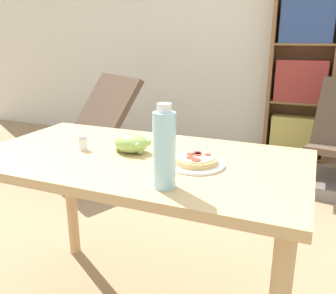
% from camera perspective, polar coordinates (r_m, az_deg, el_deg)
% --- Properties ---
extents(wall_back, '(8.00, 0.05, 2.60)m').
position_cam_1_polar(wall_back, '(3.99, 15.42, 17.97)').
color(wall_back, silver).
rests_on(wall_back, ground_plane).
extents(dining_table, '(1.29, 0.70, 0.76)m').
position_cam_1_polar(dining_table, '(1.44, -4.61, -5.66)').
color(dining_table, tan).
rests_on(dining_table, ground_plane).
extents(pizza_on_plate, '(0.21, 0.21, 0.04)m').
position_cam_1_polar(pizza_on_plate, '(1.29, 4.48, -2.36)').
color(pizza_on_plate, white).
rests_on(pizza_on_plate, dining_table).
extents(grape_bunch, '(0.15, 0.11, 0.08)m').
position_cam_1_polar(grape_bunch, '(1.43, -5.79, 0.61)').
color(grape_bunch, '#93BC5B').
rests_on(grape_bunch, dining_table).
extents(drink_bottle, '(0.07, 0.07, 0.26)m').
position_cam_1_polar(drink_bottle, '(1.07, -0.58, -0.35)').
color(drink_bottle, '#A3DBEA').
rests_on(drink_bottle, dining_table).
extents(salt_shaker, '(0.04, 0.04, 0.06)m').
position_cam_1_polar(salt_shaker, '(1.50, -13.46, 0.62)').
color(salt_shaker, white).
rests_on(salt_shaker, dining_table).
extents(lounge_chair_near, '(0.92, 0.99, 0.88)m').
position_cam_1_polar(lounge_chair_near, '(3.21, -12.45, 0.14)').
color(lounge_chair_near, slate).
rests_on(lounge_chair_near, ground_plane).
extents(bookshelf, '(0.61, 0.26, 1.72)m').
position_cam_1_polar(bookshelf, '(3.81, 20.58, 10.26)').
color(bookshelf, brown).
rests_on(bookshelf, ground_plane).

